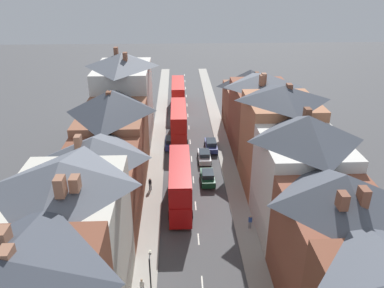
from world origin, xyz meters
The scene contains 16 objects.
pavement_left centered at (-5.10, 38.00, 0.07)m, with size 2.20×104.00×0.14m, color #A8A399.
pavement_right centered at (5.10, 38.00, 0.07)m, with size 2.20×104.00×0.14m, color #A8A399.
centre_line_dashes centered at (0.00, 36.00, 0.01)m, with size 0.14×97.80×0.01m.
terrace_row_left centered at (-10.19, 17.68, 6.46)m, with size 8.00×63.11×14.52m.
terrace_row_right centered at (10.19, 19.12, 6.09)m, with size 8.00×64.95×13.45m.
double_decker_bus_lead centered at (-1.81, 58.34, 2.82)m, with size 2.74×10.80×5.30m.
double_decker_bus_mid_street centered at (-1.81, 24.57, 2.82)m, with size 2.74×10.80×5.30m.
double_decker_bus_far_approaching centered at (-1.81, 43.59, 2.82)m, with size 2.74×10.80×5.30m.
car_near_blue centered at (1.80, 29.18, 0.85)m, with size 1.90×4.05×1.70m.
car_near_silver centered at (3.10, 38.96, 0.83)m, with size 1.90×4.50×1.65m.
car_parked_left_a centered at (-3.10, 40.14, 0.83)m, with size 1.90×4.43×1.64m.
car_parked_right_a centered at (1.80, 35.24, 0.83)m, with size 1.90×4.22×1.65m.
pedestrian_mid_left centered at (-5.18, 10.97, 1.03)m, with size 0.36×0.22×1.61m.
pedestrian_mid_right centered at (5.56, 19.40, 1.03)m, with size 0.36×0.22×1.61m.
pedestrian_far_left centered at (-5.52, 27.59, 1.03)m, with size 0.36×0.22×1.61m.
street_lamp centered at (-4.25, 9.36, 3.24)m, with size 0.20×1.12×5.50m.
Camera 1 is at (-1.91, -12.68, 25.26)m, focal length 35.00 mm.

